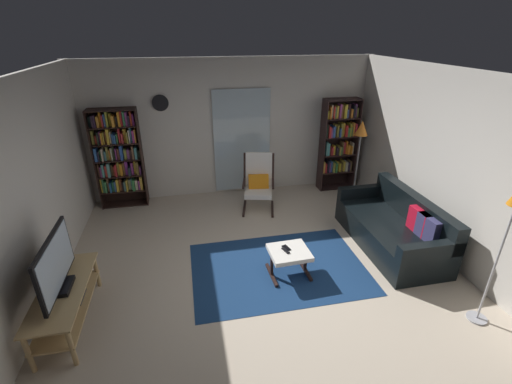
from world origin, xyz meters
The scene contains 18 objects.
ground_plane centered at (0.00, 0.00, 0.00)m, with size 7.02×7.02×0.00m, color beige.
wall_back centered at (0.00, 2.90, 1.30)m, with size 5.60×0.06×2.60m, color silver.
wall_left centered at (-2.70, 0.00, 1.30)m, with size 0.06×6.00×2.60m, color silver.
wall_right centered at (2.70, 0.00, 1.30)m, with size 0.06×6.00×2.60m, color silver.
glass_door_panel centered at (0.20, 2.83, 1.05)m, with size 1.10×0.01×2.00m, color silver.
area_rug centered at (0.25, 0.16, 0.00)m, with size 2.40×1.65×0.01m, color navy.
tv_stand centered at (-2.33, -0.31, 0.32)m, with size 0.48×1.32×0.48m.
television centered at (-2.33, -0.33, 0.79)m, with size 0.20×1.00×0.63m.
bookshelf_near_tv centered at (-2.09, 2.69, 0.98)m, with size 0.82×0.30×1.81m.
bookshelf_near_sofa centered at (2.11, 2.62, 1.00)m, with size 0.71×0.30×1.84m.
leather_sofa centered at (2.11, 0.38, 0.29)m, with size 0.90×1.94×0.80m.
lounge_armchair centered at (0.36, 2.05, 0.53)m, with size 0.70×0.76×1.02m.
ottoman centered at (0.35, 0.02, 0.31)m, with size 0.54×0.50×0.38m.
tv_remote centered at (0.30, 0.02, 0.39)m, with size 0.04×0.14×0.02m, color black.
cell_phone centered at (0.32, 0.08, 0.38)m, with size 0.07×0.14×0.01m, color black.
floor_lamp_by_sofa centered at (2.25, -1.22, 1.34)m, with size 0.22×0.22×1.70m.
floor_lamp_by_shelf centered at (2.26, 2.02, 1.30)m, with size 0.23×0.23×1.55m.
wall_clock centered at (-1.26, 2.82, 1.85)m, with size 0.29×0.03×0.29m.
Camera 1 is at (-0.88, -3.72, 3.06)m, focal length 24.78 mm.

